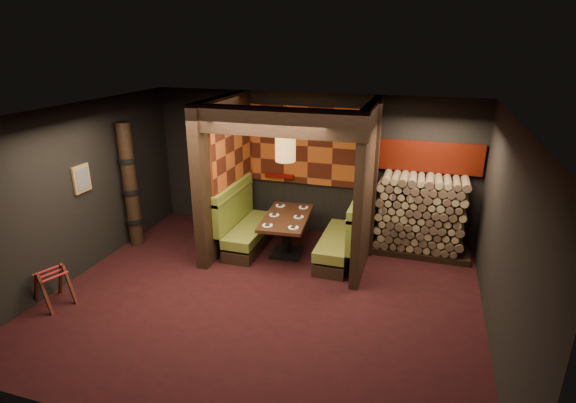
# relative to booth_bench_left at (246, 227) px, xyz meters

# --- Properties ---
(floor) EXTENTS (6.50, 5.50, 0.02)m
(floor) POSITION_rel_booth_bench_left_xyz_m (0.96, -1.65, -0.41)
(floor) COLOR black
(floor) RESTS_ON ground
(ceiling) EXTENTS (6.50, 5.50, 0.02)m
(ceiling) POSITION_rel_booth_bench_left_xyz_m (0.96, -1.65, 2.46)
(ceiling) COLOR black
(ceiling) RESTS_ON ground
(wall_back) EXTENTS (6.50, 0.02, 2.85)m
(wall_back) POSITION_rel_booth_bench_left_xyz_m (0.96, 1.11, 1.02)
(wall_back) COLOR black
(wall_back) RESTS_ON ground
(wall_front) EXTENTS (6.50, 0.02, 2.85)m
(wall_front) POSITION_rel_booth_bench_left_xyz_m (0.96, -4.41, 1.02)
(wall_front) COLOR black
(wall_front) RESTS_ON ground
(wall_left) EXTENTS (0.02, 5.50, 2.85)m
(wall_left) POSITION_rel_booth_bench_left_xyz_m (-2.30, -1.65, 1.02)
(wall_left) COLOR black
(wall_left) RESTS_ON ground
(wall_right) EXTENTS (0.02, 5.50, 2.85)m
(wall_right) POSITION_rel_booth_bench_left_xyz_m (4.22, -1.65, 1.02)
(wall_right) COLOR black
(wall_right) RESTS_ON ground
(partition_left) EXTENTS (0.20, 2.20, 2.85)m
(partition_left) POSITION_rel_booth_bench_left_xyz_m (-0.39, -0.00, 1.02)
(partition_left) COLOR black
(partition_left) RESTS_ON floor
(partition_right) EXTENTS (0.15, 2.10, 2.85)m
(partition_right) POSITION_rel_booth_bench_left_xyz_m (2.26, 0.05, 1.02)
(partition_right) COLOR black
(partition_right) RESTS_ON floor
(header_beam) EXTENTS (2.85, 0.18, 0.44)m
(header_beam) POSITION_rel_booth_bench_left_xyz_m (0.94, -0.95, 2.23)
(header_beam) COLOR black
(header_beam) RESTS_ON partition_left
(tapa_back_panel) EXTENTS (2.40, 0.06, 1.55)m
(tapa_back_panel) POSITION_rel_booth_bench_left_xyz_m (0.94, 1.06, 1.42)
(tapa_back_panel) COLOR #A54919
(tapa_back_panel) RESTS_ON wall_back
(tapa_side_panel) EXTENTS (0.04, 1.85, 1.45)m
(tapa_side_panel) POSITION_rel_booth_bench_left_xyz_m (-0.27, 0.17, 1.45)
(tapa_side_panel) COLOR #A54919
(tapa_side_panel) RESTS_ON partition_left
(lacquer_shelf) EXTENTS (0.60, 0.12, 0.07)m
(lacquer_shelf) POSITION_rel_booth_bench_left_xyz_m (0.36, 1.00, 0.78)
(lacquer_shelf) COLOR #5B0806
(lacquer_shelf) RESTS_ON wall_back
(booth_bench_left) EXTENTS (0.68, 1.60, 1.14)m
(booth_bench_left) POSITION_rel_booth_bench_left_xyz_m (0.00, 0.00, 0.00)
(booth_bench_left) COLOR black
(booth_bench_left) RESTS_ON floor
(booth_bench_right) EXTENTS (0.68, 1.60, 1.14)m
(booth_bench_right) POSITION_rel_booth_bench_left_xyz_m (1.89, 0.00, 0.00)
(booth_bench_right) COLOR black
(booth_bench_right) RESTS_ON floor
(dining_table) EXTENTS (0.92, 1.52, 0.77)m
(dining_table) POSITION_rel_booth_bench_left_xyz_m (0.85, -0.10, 0.13)
(dining_table) COLOR black
(dining_table) RESTS_ON floor
(place_settings) EXTENTS (0.73, 1.21, 0.03)m
(place_settings) POSITION_rel_booth_bench_left_xyz_m (0.85, -0.10, 0.38)
(place_settings) COLOR white
(place_settings) RESTS_ON dining_table
(pendant_lamp) EXTENTS (0.35, 0.35, 1.04)m
(pendant_lamp) POSITION_rel_booth_bench_left_xyz_m (0.85, -0.15, 1.64)
(pendant_lamp) COLOR #A3783B
(pendant_lamp) RESTS_ON ceiling
(framed_picture) EXTENTS (0.05, 0.36, 0.46)m
(framed_picture) POSITION_rel_booth_bench_left_xyz_m (-2.25, -1.55, 1.22)
(framed_picture) COLOR #9B7B45
(framed_picture) RESTS_ON wall_left
(luggage_rack) EXTENTS (0.69, 0.59, 0.63)m
(luggage_rack) POSITION_rel_booth_bench_left_xyz_m (-2.01, -2.74, -0.09)
(luggage_rack) COLOR #3F170E
(luggage_rack) RESTS_ON floor
(totem_column) EXTENTS (0.31, 0.31, 2.40)m
(totem_column) POSITION_rel_booth_bench_left_xyz_m (-2.09, -0.55, 0.79)
(totem_column) COLOR black
(totem_column) RESTS_ON floor
(firewood_stack) EXTENTS (1.73, 0.70, 1.50)m
(firewood_stack) POSITION_rel_booth_bench_left_xyz_m (3.25, 0.70, 0.35)
(firewood_stack) COLOR black
(firewood_stack) RESTS_ON floor
(mosaic_header) EXTENTS (1.83, 0.10, 0.56)m
(mosaic_header) POSITION_rel_booth_bench_left_xyz_m (3.25, 1.03, 1.38)
(mosaic_header) COLOR maroon
(mosaic_header) RESTS_ON wall_back
(bay_front_post) EXTENTS (0.08, 0.08, 2.85)m
(bay_front_post) POSITION_rel_booth_bench_left_xyz_m (2.35, 0.31, 1.02)
(bay_front_post) COLOR black
(bay_front_post) RESTS_ON floor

